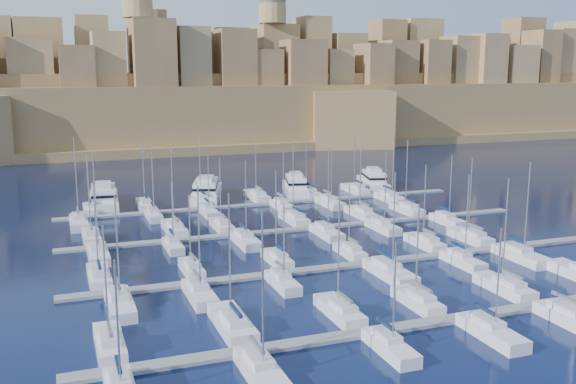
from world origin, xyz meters
name	(u,v)px	position (x,y,z in m)	size (l,w,h in m)	color
ground	(330,244)	(0.00, 0.00, 0.00)	(600.00, 600.00, 0.00)	black
pontoon_near	(454,319)	(0.00, -34.00, 0.20)	(84.00, 2.00, 0.40)	slate
pontoon_mid_near	(365,264)	(0.00, -12.00, 0.20)	(84.00, 2.00, 0.40)	slate
pontoon_mid_far	(307,228)	(0.00, 10.00, 0.20)	(84.00, 2.00, 0.40)	slate
pontoon_far	(267,204)	(0.00, 32.00, 0.20)	(84.00, 2.00, 0.40)	slate
sailboat_0	(110,343)	(-36.88, -28.62, 0.73)	(2.70, 8.99, 13.08)	silver
sailboat_1	(232,323)	(-24.02, -27.97, 0.76)	(3.09, 10.31, 15.25)	silver
sailboat_2	(340,311)	(-11.58, -28.58, 0.76)	(2.72, 9.06, 15.53)	silver
sailboat_3	(418,301)	(-1.60, -28.89, 0.73)	(2.53, 8.44, 12.59)	silver
sailboat_4	(505,287)	(11.28, -28.45, 0.75)	(2.80, 9.34, 14.79)	silver
sailboat_7	(261,371)	(-24.50, -39.59, 0.76)	(2.82, 9.41, 15.97)	silver
sailboat_8	(390,346)	(-10.92, -38.92, 0.72)	(2.41, 8.04, 11.83)	silver
sailboat_9	(491,332)	(0.76, -39.42, 0.73)	(2.72, 9.06, 12.30)	silver
sailboat_10	(572,319)	(11.30, -39.68, 0.74)	(2.88, 9.59, 13.24)	silver
sailboat_12	(99,276)	(-36.29, -6.51, 0.74)	(2.77, 9.22, 13.89)	silver
sailboat_13	(192,268)	(-24.09, -7.18, 0.71)	(2.35, 7.85, 11.21)	silver
sailboat_14	(277,259)	(-11.55, -7.07, 0.74)	(2.42, 8.07, 13.94)	silver
sailboat_15	(350,251)	(-0.04, -7.27, 0.71)	(2.30, 7.65, 11.50)	silver
sailboat_16	(425,242)	(13.28, -6.76, 0.73)	(2.61, 8.69, 13.34)	silver
sailboat_17	(470,237)	(22.06, -6.44, 0.75)	(2.81, 9.36, 13.96)	silver
sailboat_18	(120,304)	(-34.78, -17.74, 0.75)	(2.91, 9.71, 13.98)	silver
sailboat_19	(200,293)	(-25.27, -17.45, 0.75)	(2.74, 9.13, 14.49)	silver
sailboat_20	(283,282)	(-14.29, -16.92, 0.71)	(2.41, 8.04, 11.53)	silver
sailboat_21	(390,272)	(0.68, -18.10, 0.76)	(3.13, 10.44, 14.77)	silver
sailboat_22	(462,260)	(13.04, -17.05, 0.73)	(2.49, 8.32, 13.46)	silver
sailboat_23	(521,255)	(22.57, -17.91, 0.76)	(3.02, 10.06, 15.05)	silver
sailboat_24	(91,236)	(-35.95, 15.34, 0.75)	(2.67, 8.90, 14.44)	silver
sailboat_25	(174,228)	(-22.23, 15.86, 0.76)	(2.99, 9.96, 15.54)	silver
sailboat_26	(222,225)	(-14.06, 15.17, 0.73)	(2.57, 8.56, 12.83)	silver
sailboat_27	(294,218)	(-0.30, 15.61, 0.75)	(2.83, 9.45, 14.57)	silver
sailboat_28	(361,213)	(13.25, 15.52, 0.75)	(2.78, 9.28, 14.17)	silver
sailboat_29	(407,209)	(23.26, 15.53, 0.75)	(2.79, 9.29, 14.58)	silver
sailboat_30	(98,254)	(-35.64, 4.36, 0.77)	(2.85, 9.52, 16.16)	silver
sailboat_31	(173,245)	(-24.37, 5.32, 0.71)	(2.27, 7.57, 11.15)	silver
sailboat_32	(245,240)	(-12.97, 4.32, 0.75)	(2.88, 9.59, 13.89)	silver
sailboat_33	(326,232)	(1.27, 4.50, 0.76)	(2.77, 9.23, 15.26)	silver
sailboat_34	(383,226)	(11.99, 4.69, 0.74)	(2.66, 8.85, 14.22)	silver
sailboat_35	(447,220)	(25.29, 4.88, 0.73)	(2.54, 8.45, 12.99)	silver
sailboat_36	(90,209)	(-34.86, 36.89, 0.71)	(2.40, 7.99, 11.62)	silver
sailboat_37	(145,205)	(-24.17, 37.48, 0.74)	(2.76, 9.20, 13.40)	silver
sailboat_38	(201,201)	(-12.68, 37.31, 0.75)	(2.65, 8.85, 14.51)	silver
sailboat_39	(257,196)	(-0.36, 38.01, 0.76)	(3.08, 10.26, 13.98)	silver
sailboat_40	(307,193)	(11.20, 37.82, 0.75)	(2.97, 9.89, 13.38)	silver
sailboat_41	(355,189)	(22.95, 37.71, 0.76)	(2.90, 9.66, 15.31)	silver
sailboat_42	(79,222)	(-37.43, 26.06, 0.77)	(3.03, 10.12, 16.32)	silver
sailboat_43	(154,215)	(-24.04, 27.15, 0.73)	(2.37, 7.91, 13.25)	silver
sailboat_44	(209,211)	(-13.62, 26.90, 0.72)	(2.52, 8.41, 12.06)	silver
sailboat_45	(282,206)	(1.44, 26.83, 0.72)	(2.57, 8.55, 12.01)	silver
sailboat_46	(330,203)	(11.60, 26.33, 0.74)	(2.87, 9.57, 12.71)	silver
sailboat_47	(391,198)	(25.59, 26.09, 0.76)	(3.02, 10.07, 15.38)	silver
motor_yacht_a	(104,198)	(-31.79, 42.38, 1.73)	(6.88, 18.83, 5.25)	silver
motor_yacht_b	(206,191)	(-10.42, 42.45, 1.73)	(10.98, 19.41, 5.25)	silver
motor_yacht_c	(295,186)	(9.62, 40.88, 1.73)	(8.43, 16.02, 5.25)	silver
motor_yacht_d	(373,181)	(29.25, 40.98, 1.73)	(8.43, 16.23, 5.25)	silver
fortified_city	(164,103)	(-0.19, 155.26, 14.74)	(460.00, 108.95, 59.52)	brown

